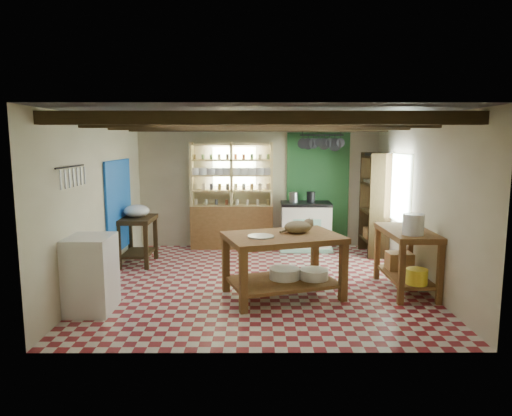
{
  "coord_description": "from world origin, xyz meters",
  "views": [
    {
      "loc": [
        -0.08,
        -7.06,
        2.23
      ],
      "look_at": [
        -0.05,
        0.3,
        1.14
      ],
      "focal_mm": 32.0,
      "sensor_mm": 36.0,
      "label": 1
    }
  ],
  "objects_px": {
    "prep_table": "(138,241)",
    "right_counter": "(406,260)",
    "white_cabinet": "(91,274)",
    "stove": "(306,226)",
    "cat": "(298,227)",
    "work_table": "(283,266)"
  },
  "relations": [
    {
      "from": "work_table",
      "to": "white_cabinet",
      "type": "relative_size",
      "value": 1.59
    },
    {
      "from": "white_cabinet",
      "to": "cat",
      "type": "relative_size",
      "value": 2.53
    },
    {
      "from": "white_cabinet",
      "to": "right_counter",
      "type": "distance_m",
      "value": 4.47
    },
    {
      "from": "stove",
      "to": "prep_table",
      "type": "height_order",
      "value": "stove"
    },
    {
      "from": "prep_table",
      "to": "cat",
      "type": "height_order",
      "value": "cat"
    },
    {
      "from": "prep_table",
      "to": "white_cabinet",
      "type": "bearing_deg",
      "value": -90.22
    },
    {
      "from": "prep_table",
      "to": "cat",
      "type": "distance_m",
      "value": 3.24
    },
    {
      "from": "work_table",
      "to": "right_counter",
      "type": "bearing_deg",
      "value": -10.82
    },
    {
      "from": "stove",
      "to": "prep_table",
      "type": "bearing_deg",
      "value": -159.36
    },
    {
      "from": "stove",
      "to": "work_table",
      "type": "bearing_deg",
      "value": -101.31
    },
    {
      "from": "prep_table",
      "to": "white_cabinet",
      "type": "distance_m",
      "value": 2.32
    },
    {
      "from": "prep_table",
      "to": "cat",
      "type": "bearing_deg",
      "value": -30.24
    },
    {
      "from": "work_table",
      "to": "stove",
      "type": "distance_m",
      "value": 2.92
    },
    {
      "from": "work_table",
      "to": "cat",
      "type": "distance_m",
      "value": 0.6
    },
    {
      "from": "white_cabinet",
      "to": "cat",
      "type": "distance_m",
      "value": 2.9
    },
    {
      "from": "prep_table",
      "to": "right_counter",
      "type": "xyz_separation_m",
      "value": [
        4.38,
        -1.51,
        0.03
      ]
    },
    {
      "from": "work_table",
      "to": "white_cabinet",
      "type": "distance_m",
      "value": 2.61
    },
    {
      "from": "prep_table",
      "to": "right_counter",
      "type": "distance_m",
      "value": 4.63
    },
    {
      "from": "stove",
      "to": "cat",
      "type": "height_order",
      "value": "cat"
    },
    {
      "from": "stove",
      "to": "prep_table",
      "type": "relative_size",
      "value": 1.16
    },
    {
      "from": "cat",
      "to": "white_cabinet",
      "type": "bearing_deg",
      "value": 166.34
    },
    {
      "from": "work_table",
      "to": "stove",
      "type": "bearing_deg",
      "value": 59.4
    }
  ]
}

